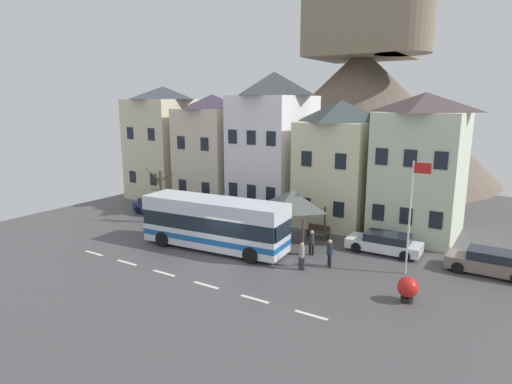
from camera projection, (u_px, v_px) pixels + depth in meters
ground_plane at (216, 263)px, 25.53m from camera, size 40.00×60.00×0.07m
townhouse_00 at (165, 142)px, 42.53m from camera, size 5.50×6.33×10.77m
townhouse_01 at (213, 151)px, 39.10m from camera, size 5.21×5.72×9.97m
townhouse_02 at (274, 144)px, 36.34m from camera, size 5.32×6.99×11.75m
townhouse_03 at (339, 163)px, 33.14m from camera, size 5.19×6.31×9.48m
townhouse_04 at (421, 165)px, 30.19m from camera, size 5.46×6.80×9.98m
hilltop_castle at (360, 108)px, 53.06m from camera, size 32.85×32.85×23.79m
transit_bus at (215, 224)px, 27.69m from camera, size 9.87×3.42×3.27m
bus_shelter at (292, 200)px, 28.39m from camera, size 3.60×3.60×3.66m
parked_car_00 at (157, 206)px, 36.48m from camera, size 4.34×2.20×1.33m
parked_car_01 at (385, 243)px, 27.16m from camera, size 4.57×2.03×1.26m
parked_car_02 at (207, 212)px, 34.77m from camera, size 4.36×2.09×1.23m
parked_car_03 at (490, 262)px, 23.78m from camera, size 4.34×1.93×1.36m
pedestrian_00 at (312, 241)px, 26.64m from camera, size 0.32×0.29×1.60m
pedestrian_01 at (330, 251)px, 24.78m from camera, size 0.36×0.36×1.64m
pedestrian_02 at (302, 256)px, 24.30m from camera, size 0.37×0.29×1.62m
public_bench at (318, 231)px, 30.25m from camera, size 1.64×0.48×0.87m
flagpole at (412, 209)px, 23.14m from camera, size 0.95×0.10×6.31m
harbour_buoy at (408, 288)px, 20.44m from camera, size 0.98×0.98×1.23m
bare_tree_00 at (161, 195)px, 33.31m from camera, size 2.08×1.29×4.44m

